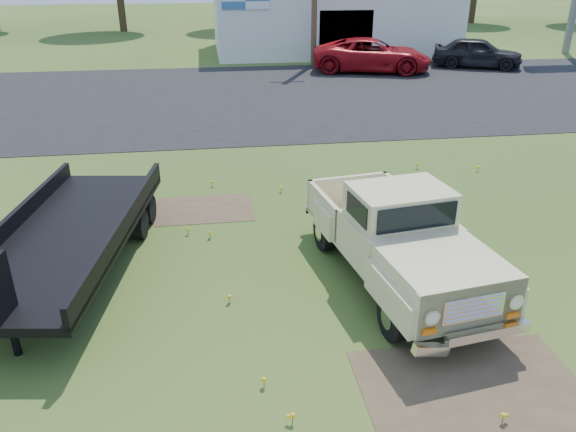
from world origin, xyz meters
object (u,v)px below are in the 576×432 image
object	(u,v)px
vintage_pickup_truck	(397,236)
flatbed_trailer	(67,229)
red_pickup	(372,55)
dark_sedan	(477,53)

from	to	relation	value
vintage_pickup_truck	flatbed_trailer	world-z (taller)	vintage_pickup_truck
red_pickup	dark_sedan	bearing A→B (deg)	-71.13
flatbed_trailer	vintage_pickup_truck	bearing A→B (deg)	-3.46
vintage_pickup_truck	red_pickup	distance (m)	20.48
vintage_pickup_truck	red_pickup	bearing A→B (deg)	66.75
flatbed_trailer	red_pickup	xyz separation A→B (m)	(10.94, 18.62, -0.05)
vintage_pickup_truck	dark_sedan	xyz separation A→B (m)	(11.01, 20.12, -0.13)
flatbed_trailer	red_pickup	bearing A→B (deg)	67.76
dark_sedan	vintage_pickup_truck	bearing A→B (deg)	176.30
dark_sedan	red_pickup	bearing A→B (deg)	118.25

